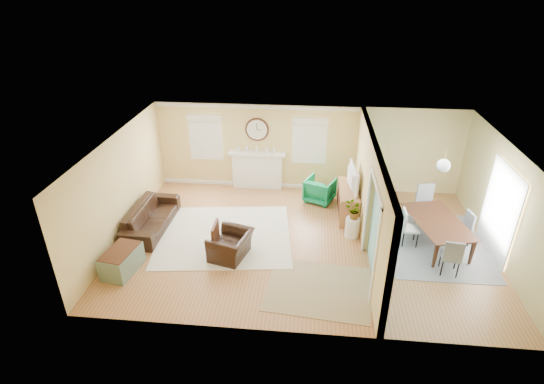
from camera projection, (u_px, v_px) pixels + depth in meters
The scene contains 29 objects.
floor at pixel (303, 242), 10.54m from camera, with size 9.00×9.00×0.00m, color #975F38.
wall_back at pixel (308, 148), 12.58m from camera, with size 9.00×0.02×2.60m, color #E7BF73.
wall_front at pixel (300, 277), 7.29m from camera, with size 9.00×0.02×2.60m, color #E7BF73.
wall_left at pixel (120, 187), 10.32m from camera, with size 0.02×6.00×2.60m, color #E7BF73.
wall_right at pixel (504, 205), 9.55m from camera, with size 0.02×6.00×2.60m, color #E7BF73.
ceiling at pixel (307, 144), 9.33m from camera, with size 9.00×6.00×0.02m, color white.
partition at pixel (369, 191), 10.03m from camera, with size 0.17×6.00×2.60m.
fireplace at pixel (257, 170), 12.93m from camera, with size 1.70×0.30×1.17m.
wall_clock at pixel (257, 129), 12.43m from camera, with size 0.70×0.07×0.70m.
window_left at pixel (206, 134), 12.64m from camera, with size 1.05×0.13×1.42m.
window_right at pixel (310, 138), 12.37m from camera, with size 1.05×0.13×1.42m.
french_doors at pixel (500, 212), 9.65m from camera, with size 0.06×1.70×2.20m.
pendant at pixel (443, 166), 9.26m from camera, with size 0.30×0.30×0.55m.
rug_cream at pixel (224, 235), 10.78m from camera, with size 3.31×2.87×0.02m, color silver.
rug_jute at pixel (319, 289), 8.97m from camera, with size 2.17×1.78×0.01m, color tan.
rug_grey at pixel (434, 244), 10.44m from camera, with size 2.36×2.95×0.01m, color gray.
sofa at pixel (151, 217), 10.97m from camera, with size 2.20×0.86×0.64m, color black.
eames_chair at pixel (231, 245), 9.86m from camera, with size 0.97×0.84×0.63m, color black.
green_chair at pixel (320, 190), 12.26m from camera, with size 0.76×0.78×0.71m, color #037D3B.
trunk at pixel (122, 261), 9.39m from camera, with size 0.73×1.04×0.55m.
credenza at pixel (348, 202), 11.54m from camera, with size 0.51×1.51×0.80m.
tv at pixel (349, 178), 11.21m from camera, with size 1.11×0.15×0.64m, color black.
garden_stool at pixel (352, 227), 10.64m from camera, with size 0.35×0.35×0.52m, color white.
potted_plant at pixel (354, 211), 10.41m from camera, with size 0.41×0.35×0.45m, color #337F33.
dining_table at pixel (437, 233), 10.29m from camera, with size 1.93×1.08×0.68m, color #472514.
dining_chair_n at pixel (427, 202), 11.10m from camera, with size 0.54×0.54×1.04m.
dining_chair_s at pixel (452, 253), 9.22m from camera, with size 0.45×0.45×0.91m.
dining_chair_w at pixel (411, 225), 10.22m from camera, with size 0.41×0.41×0.92m.
dining_chair_e at pixel (462, 226), 10.24m from camera, with size 0.45×0.45×0.87m.
Camera 1 is at (0.08, -8.80, 5.98)m, focal length 28.00 mm.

